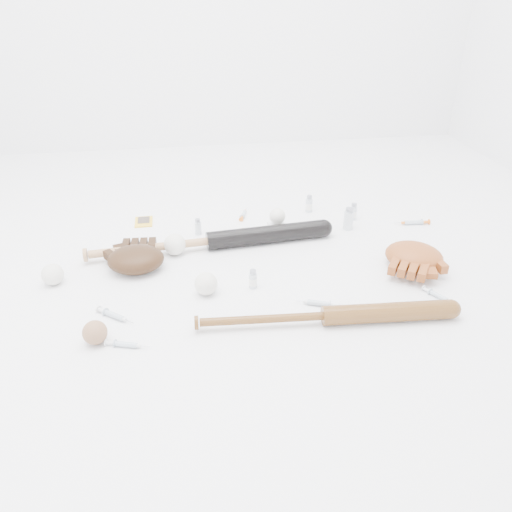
{
  "coord_description": "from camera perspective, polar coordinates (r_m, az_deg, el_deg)",
  "views": [
    {
      "loc": [
        -0.24,
        -1.51,
        0.92
      ],
      "look_at": [
        -0.01,
        -0.01,
        0.06
      ],
      "focal_mm": 35.0,
      "sensor_mm": 36.0,
      "label": 1
    }
  ],
  "objects": [
    {
      "name": "vial_2",
      "position": [
        2.02,
        -6.65,
        3.35
      ],
      "size": [
        0.03,
        0.03,
        0.07
      ],
      "primitive_type": "cylinder",
      "color": "silver",
      "rests_on": "ground"
    },
    {
      "name": "vial_4",
      "position": [
        1.66,
        -0.36,
        -2.63
      ],
      "size": [
        0.03,
        0.03,
        0.07
      ],
      "primitive_type": "cylinder",
      "color": "silver",
      "rests_on": "ground"
    },
    {
      "name": "vial_3",
      "position": [
        2.08,
        10.54,
        4.22
      ],
      "size": [
        0.04,
        0.04,
        0.09
      ],
      "primitive_type": "cylinder",
      "color": "silver",
      "rests_on": "ground"
    },
    {
      "name": "syringe_1",
      "position": [
        1.6,
        7.17,
        -5.38
      ],
      "size": [
        0.16,
        0.08,
        0.02
      ],
      "primitive_type": null,
      "rotation": [
        0.0,
        0.0,
        2.76
      ],
      "color": "#ADBCC6",
      "rests_on": "ground"
    },
    {
      "name": "glove_tan",
      "position": [
        1.86,
        17.61,
        0.03
      ],
      "size": [
        0.34,
        0.34,
        0.09
      ],
      "primitive_type": null,
      "rotation": [
        0.0,
        0.0,
        2.54
      ],
      "color": "brown",
      "rests_on": "ground"
    },
    {
      "name": "syringe_5",
      "position": [
        1.59,
        -15.91,
        -6.55
      ],
      "size": [
        0.14,
        0.12,
        0.02
      ],
      "primitive_type": null,
      "rotation": [
        0.0,
        0.0,
        -0.67
      ],
      "color": "#ADBCC6",
      "rests_on": "ground"
    },
    {
      "name": "pedestal",
      "position": [
        2.04,
        2.43,
        3.3
      ],
      "size": [
        0.08,
        0.08,
        0.04
      ],
      "primitive_type": "cube",
      "rotation": [
        0.0,
        0.0,
        0.23
      ],
      "color": "white",
      "rests_on": "ground"
    },
    {
      "name": "baseball_on_pedestal",
      "position": [
        2.02,
        2.46,
        4.59
      ],
      "size": [
        0.07,
        0.07,
        0.07
      ],
      "primitive_type": "sphere",
      "color": "silver",
      "rests_on": "pedestal"
    },
    {
      "name": "baseball_upper",
      "position": [
        1.88,
        -9.27,
        1.32
      ],
      "size": [
        0.08,
        0.08,
        0.08
      ],
      "primitive_type": "sphere",
      "color": "silver",
      "rests_on": "ground"
    },
    {
      "name": "vial_1",
      "position": [
        2.17,
        11.08,
        5.01
      ],
      "size": [
        0.03,
        0.03,
        0.07
      ],
      "primitive_type": "cylinder",
      "color": "silver",
      "rests_on": "ground"
    },
    {
      "name": "syringe_3",
      "position": [
        1.72,
        20.12,
        -4.31
      ],
      "size": [
        0.09,
        0.13,
        0.02
      ],
      "primitive_type": null,
      "rotation": [
        0.0,
        0.0,
        -1.07
      ],
      "color": "#ADBCC6",
      "rests_on": "ground"
    },
    {
      "name": "baseball_aged",
      "position": [
        1.5,
        -17.93,
        -8.32
      ],
      "size": [
        0.07,
        0.07,
        0.07
      ],
      "primitive_type": "sphere",
      "color": "#8F6345",
      "rests_on": "ground"
    },
    {
      "name": "baseball_mid",
      "position": [
        1.63,
        -5.73,
        -3.17
      ],
      "size": [
        0.08,
        0.08,
        0.08
      ],
      "primitive_type": "sphere",
      "color": "silver",
      "rests_on": "ground"
    },
    {
      "name": "bat_wood",
      "position": [
        1.51,
        7.95,
        -6.78
      ],
      "size": [
        0.82,
        0.11,
        0.06
      ],
      "primitive_type": null,
      "rotation": [
        0.0,
        0.0,
        -0.06
      ],
      "color": "brown",
      "rests_on": "ground"
    },
    {
      "name": "syringe_0",
      "position": [
        1.47,
        -14.66,
        -9.76
      ],
      "size": [
        0.14,
        0.07,
        0.02
      ],
      "primitive_type": null,
      "rotation": [
        0.0,
        0.0,
        -0.3
      ],
      "color": "#ADBCC6",
      "rests_on": "ground"
    },
    {
      "name": "trading_card",
      "position": [
        2.17,
        -12.71,
        3.84
      ],
      "size": [
        0.07,
        0.1,
        0.01
      ],
      "primitive_type": "cube",
      "rotation": [
        0.0,
        0.0,
        0.01
      ],
      "color": "gold",
      "rests_on": "ground"
    },
    {
      "name": "syringe_2",
      "position": [
        2.17,
        -1.43,
        4.8
      ],
      "size": [
        0.07,
        0.14,
        0.02
      ],
      "primitive_type": null,
      "rotation": [
        0.0,
        0.0,
        1.25
      ],
      "color": "#ADBCC6",
      "rests_on": "ground"
    },
    {
      "name": "baseball_left",
      "position": [
        1.81,
        -22.23,
        -1.96
      ],
      "size": [
        0.07,
        0.07,
        0.07
      ],
      "primitive_type": "sphere",
      "color": "silver",
      "rests_on": "ground"
    },
    {
      "name": "vial_0",
      "position": [
        2.21,
        6.08,
        5.97
      ],
      "size": [
        0.03,
        0.03,
        0.08
      ],
      "primitive_type": "cylinder",
      "color": "silver",
      "rests_on": "ground"
    },
    {
      "name": "bat_dark",
      "position": [
        1.9,
        -5.31,
        1.72
      ],
      "size": [
        0.97,
        0.16,
        0.07
      ],
      "primitive_type": null,
      "rotation": [
        0.0,
        0.0,
        0.09
      ],
      "color": "black",
      "rests_on": "ground"
    },
    {
      "name": "glove_dark",
      "position": [
        1.81,
        -13.58,
        -0.33
      ],
      "size": [
        0.25,
        0.25,
        0.09
      ],
      "primitive_type": null,
      "rotation": [
        0.0,
        0.0,
        -0.06
      ],
      "color": "black",
      "rests_on": "ground"
    },
    {
      "name": "syringe_4",
      "position": [
        2.2,
        17.53,
        3.68
      ],
      "size": [
        0.17,
        0.04,
        0.02
      ],
      "primitive_type": null,
      "rotation": [
        0.0,
        0.0,
        3.07
      ],
      "color": "#ADBCC6",
      "rests_on": "ground"
    }
  ]
}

